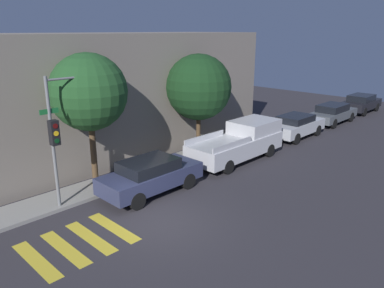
{
  "coord_description": "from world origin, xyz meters",
  "views": [
    {
      "loc": [
        -7.7,
        -9.18,
        6.55
      ],
      "look_at": [
        3.82,
        2.1,
        1.6
      ],
      "focal_mm": 35.0,
      "sensor_mm": 36.0,
      "label": 1
    }
  ],
  "objects_px": {
    "pickup_truck": "(240,141)",
    "tree_midblock": "(199,87)",
    "sedan_far_end": "(333,113)",
    "traffic_light_pole": "(63,122)",
    "sedan_middle": "(296,125)",
    "tree_near_corner": "(89,92)",
    "sedan_near_corner": "(151,175)",
    "sedan_tail_of_row": "(361,103)"
  },
  "relations": [
    {
      "from": "pickup_truck",
      "to": "tree_midblock",
      "type": "height_order",
      "value": "tree_midblock"
    },
    {
      "from": "sedan_far_end",
      "to": "tree_midblock",
      "type": "relative_size",
      "value": 0.86
    },
    {
      "from": "sedan_far_end",
      "to": "pickup_truck",
      "type": "bearing_deg",
      "value": -180.0
    },
    {
      "from": "traffic_light_pole",
      "to": "sedan_middle",
      "type": "xyz_separation_m",
      "value": [
        14.7,
        -1.27,
        -2.58
      ]
    },
    {
      "from": "sedan_middle",
      "to": "tree_near_corner",
      "type": "xyz_separation_m",
      "value": [
        -13.04,
        2.21,
        3.34
      ]
    },
    {
      "from": "sedan_middle",
      "to": "tree_midblock",
      "type": "bearing_deg",
      "value": 161.44
    },
    {
      "from": "sedan_middle",
      "to": "tree_near_corner",
      "type": "distance_m",
      "value": 13.64
    },
    {
      "from": "sedan_middle",
      "to": "sedan_far_end",
      "type": "height_order",
      "value": "sedan_middle"
    },
    {
      "from": "traffic_light_pole",
      "to": "sedan_far_end",
      "type": "bearing_deg",
      "value": -3.64
    },
    {
      "from": "traffic_light_pole",
      "to": "pickup_truck",
      "type": "distance_m",
      "value": 9.37
    },
    {
      "from": "sedan_near_corner",
      "to": "sedan_tail_of_row",
      "type": "bearing_deg",
      "value": 0.0
    },
    {
      "from": "sedan_near_corner",
      "to": "tree_midblock",
      "type": "bearing_deg",
      "value": 23.01
    },
    {
      "from": "sedan_far_end",
      "to": "sedan_tail_of_row",
      "type": "bearing_deg",
      "value": 0.0
    },
    {
      "from": "pickup_truck",
      "to": "tree_near_corner",
      "type": "distance_m",
      "value": 8.26
    },
    {
      "from": "sedan_tail_of_row",
      "to": "tree_midblock",
      "type": "bearing_deg",
      "value": 172.65
    },
    {
      "from": "traffic_light_pole",
      "to": "sedan_tail_of_row",
      "type": "bearing_deg",
      "value": -2.88
    },
    {
      "from": "tree_near_corner",
      "to": "tree_midblock",
      "type": "bearing_deg",
      "value": 0.0
    },
    {
      "from": "tree_near_corner",
      "to": "tree_midblock",
      "type": "xyz_separation_m",
      "value": [
        6.46,
        0.0,
        -0.48
      ]
    },
    {
      "from": "sedan_far_end",
      "to": "traffic_light_pole",
      "type": "bearing_deg",
      "value": 176.36
    },
    {
      "from": "traffic_light_pole",
      "to": "tree_near_corner",
      "type": "relative_size",
      "value": 0.88
    },
    {
      "from": "sedan_middle",
      "to": "sedan_tail_of_row",
      "type": "relative_size",
      "value": 1.0
    },
    {
      "from": "sedan_middle",
      "to": "tree_near_corner",
      "type": "height_order",
      "value": "tree_near_corner"
    },
    {
      "from": "sedan_middle",
      "to": "sedan_tail_of_row",
      "type": "bearing_deg",
      "value": 0.0
    },
    {
      "from": "pickup_truck",
      "to": "sedan_tail_of_row",
      "type": "bearing_deg",
      "value": 0.0
    },
    {
      "from": "pickup_truck",
      "to": "sedan_far_end",
      "type": "height_order",
      "value": "pickup_truck"
    },
    {
      "from": "traffic_light_pole",
      "to": "tree_near_corner",
      "type": "bearing_deg",
      "value": 29.46
    },
    {
      "from": "pickup_truck",
      "to": "sedan_tail_of_row",
      "type": "relative_size",
      "value": 1.32
    },
    {
      "from": "pickup_truck",
      "to": "tree_midblock",
      "type": "xyz_separation_m",
      "value": [
        -0.84,
        2.21,
        2.69
      ]
    },
    {
      "from": "traffic_light_pole",
      "to": "sedan_middle",
      "type": "height_order",
      "value": "traffic_light_pole"
    },
    {
      "from": "sedan_tail_of_row",
      "to": "tree_midblock",
      "type": "relative_size",
      "value": 0.8
    },
    {
      "from": "sedan_tail_of_row",
      "to": "tree_near_corner",
      "type": "xyz_separation_m",
      "value": [
        -23.57,
        2.21,
        3.34
      ]
    },
    {
      "from": "traffic_light_pole",
      "to": "sedan_far_end",
      "type": "height_order",
      "value": "traffic_light_pole"
    },
    {
      "from": "sedan_near_corner",
      "to": "tree_near_corner",
      "type": "bearing_deg",
      "value": 119.78
    },
    {
      "from": "sedan_tail_of_row",
      "to": "sedan_near_corner",
      "type": "bearing_deg",
      "value": 180.0
    },
    {
      "from": "sedan_near_corner",
      "to": "sedan_middle",
      "type": "bearing_deg",
      "value": -0.0
    },
    {
      "from": "sedan_far_end",
      "to": "tree_near_corner",
      "type": "height_order",
      "value": "tree_near_corner"
    },
    {
      "from": "sedan_far_end",
      "to": "tree_midblock",
      "type": "height_order",
      "value": "tree_midblock"
    },
    {
      "from": "sedan_middle",
      "to": "tree_near_corner",
      "type": "relative_size",
      "value": 0.76
    },
    {
      "from": "tree_near_corner",
      "to": "sedan_middle",
      "type": "bearing_deg",
      "value": -9.61
    },
    {
      "from": "sedan_middle",
      "to": "traffic_light_pole",
      "type": "bearing_deg",
      "value": 175.07
    },
    {
      "from": "pickup_truck",
      "to": "tree_near_corner",
      "type": "height_order",
      "value": "tree_near_corner"
    },
    {
      "from": "traffic_light_pole",
      "to": "sedan_far_end",
      "type": "xyz_separation_m",
      "value": [
        19.94,
        -1.27,
        -2.61
      ]
    }
  ]
}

